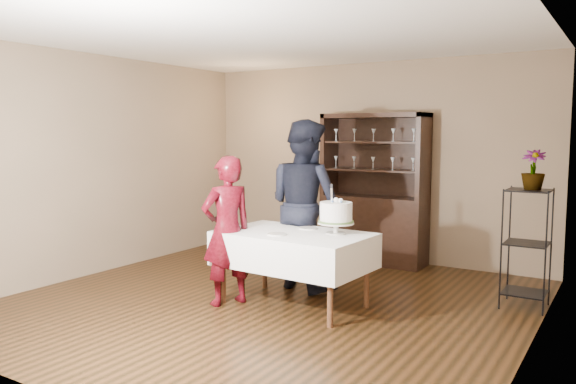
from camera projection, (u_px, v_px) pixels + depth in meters
name	position (u px, v px, depth m)	size (l,w,h in m)	color
floor	(269.00, 302.00, 5.82)	(5.00, 5.00, 0.00)	black
ceiling	(268.00, 35.00, 5.53)	(5.00, 5.00, 0.00)	white
back_wall	(369.00, 161.00, 7.79)	(5.00, 0.02, 2.70)	brown
wall_left	(102.00, 165.00, 6.99)	(0.02, 5.00, 2.70)	brown
wall_right	(535.00, 183.00, 4.36)	(0.02, 5.00, 2.70)	brown
china_hutch	(374.00, 213.00, 7.54)	(1.40, 0.48, 2.00)	black
plant_etagere	(527.00, 243.00, 5.57)	(0.42, 0.42, 1.20)	black
cake_table	(294.00, 250.00, 5.64)	(1.55, 1.01, 0.75)	white
woman	(227.00, 230.00, 5.67)	(0.55, 0.36, 1.52)	#31040A
man	(305.00, 204.00, 6.28)	(0.92, 0.72, 1.89)	black
cake	(336.00, 214.00, 5.53)	(0.36, 0.36, 0.49)	silver
plate_near	(277.00, 234.00, 5.48)	(0.19, 0.19, 0.01)	silver
plate_far	(308.00, 228.00, 5.82)	(0.19, 0.19, 0.01)	silver
potted_plant	(533.00, 170.00, 5.47)	(0.22, 0.22, 0.39)	#4C6E34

